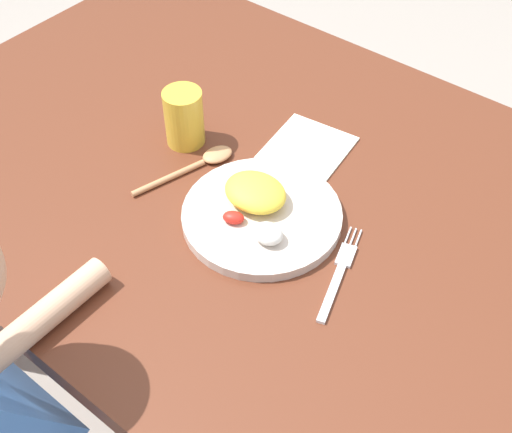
# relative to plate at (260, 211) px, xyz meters

# --- Properties ---
(ground_plane) EXTENTS (8.00, 8.00, 0.00)m
(ground_plane) POSITION_rel_plate_xyz_m (-0.07, 0.07, -0.71)
(ground_plane) COLOR #9C9288
(dining_table) EXTENTS (1.41, 0.95, 0.69)m
(dining_table) POSITION_rel_plate_xyz_m (-0.07, 0.07, -0.10)
(dining_table) COLOR #5E2D1B
(dining_table) RESTS_ON ground_plane
(plate) EXTENTS (0.27, 0.27, 0.06)m
(plate) POSITION_rel_plate_xyz_m (0.00, 0.00, 0.00)
(plate) COLOR beige
(plate) RESTS_ON dining_table
(fork) EXTENTS (0.08, 0.19, 0.01)m
(fork) POSITION_rel_plate_xyz_m (0.17, -0.02, -0.01)
(fork) COLOR silver
(fork) RESTS_ON dining_table
(spoon) EXTENTS (0.08, 0.20, 0.02)m
(spoon) POSITION_rel_plate_xyz_m (-0.16, 0.04, -0.01)
(spoon) COLOR tan
(spoon) RESTS_ON dining_table
(drinking_cup) EXTENTS (0.07, 0.07, 0.11)m
(drinking_cup) POSITION_rel_plate_xyz_m (-0.23, 0.07, 0.04)
(drinking_cup) COLOR gold
(drinking_cup) RESTS_ON dining_table
(napkin) EXTENTS (0.16, 0.17, 0.00)m
(napkin) POSITION_rel_plate_xyz_m (-0.04, 0.19, -0.01)
(napkin) COLOR white
(napkin) RESTS_ON dining_table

